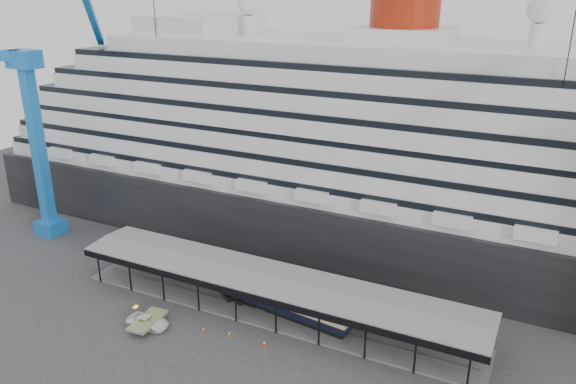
% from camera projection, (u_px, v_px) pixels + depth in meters
% --- Properties ---
extents(ground, '(200.00, 200.00, 0.00)m').
position_uv_depth(ground, '(252.00, 331.00, 70.31)').
color(ground, '#363639').
rests_on(ground, ground).
extents(cruise_ship, '(130.00, 30.00, 43.90)m').
position_uv_depth(cruise_ship, '(348.00, 132.00, 90.78)').
color(cruise_ship, black).
rests_on(cruise_ship, ground).
extents(platform_canopy, '(56.00, 9.18, 5.30)m').
position_uv_depth(platform_canopy, '(271.00, 296.00, 73.68)').
color(platform_canopy, slate).
rests_on(platform_canopy, ground).
extents(crane_blue, '(22.63, 19.19, 47.60)m').
position_uv_depth(crane_blue, '(41.00, 121.00, 91.07)').
color(crane_blue, blue).
rests_on(crane_blue, ground).
extents(port_truck, '(5.59, 2.92, 1.50)m').
position_uv_depth(port_truck, '(148.00, 322.00, 70.83)').
color(port_truck, white).
rests_on(port_truck, ground).
extents(pullman_carriage, '(19.64, 4.86, 19.12)m').
position_uv_depth(pullman_carriage, '(283.00, 299.00, 72.94)').
color(pullman_carriage, black).
rests_on(pullman_carriage, ground).
extents(traffic_cone_left, '(0.36, 0.36, 0.68)m').
position_uv_depth(traffic_cone_left, '(203.00, 330.00, 69.90)').
color(traffic_cone_left, red).
rests_on(traffic_cone_left, ground).
extents(traffic_cone_mid, '(0.50, 0.50, 0.75)m').
position_uv_depth(traffic_cone_mid, '(229.00, 333.00, 69.09)').
color(traffic_cone_mid, '#DF570C').
rests_on(traffic_cone_mid, ground).
extents(traffic_cone_right, '(0.50, 0.50, 0.84)m').
position_uv_depth(traffic_cone_right, '(264.00, 344.00, 67.08)').
color(traffic_cone_right, red).
rests_on(traffic_cone_right, ground).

